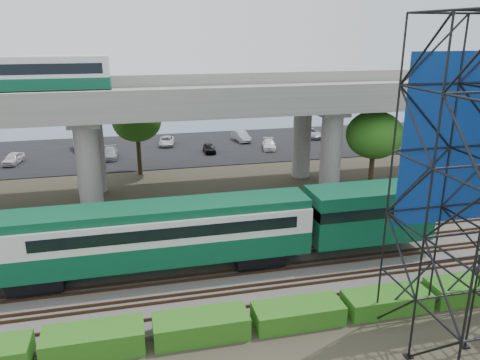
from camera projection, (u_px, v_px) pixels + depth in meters
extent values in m
plane|color=#474233|center=(257.00, 283.00, 27.77)|extent=(140.00, 140.00, 0.00)
cube|color=slate|center=(248.00, 265.00, 29.59)|extent=(90.00, 12.00, 0.20)
cube|color=black|center=(222.00, 217.00, 37.48)|extent=(90.00, 5.00, 0.08)
cube|color=black|center=(186.00, 148.00, 59.25)|extent=(90.00, 18.00, 0.08)
cube|color=#44566F|center=(170.00, 118.00, 79.63)|extent=(140.00, 40.00, 0.03)
cube|color=#472D1E|center=(270.00, 303.00, 25.16)|extent=(90.00, 0.08, 0.16)
cube|color=#472D1E|center=(263.00, 289.00, 26.50)|extent=(90.00, 0.08, 0.16)
cube|color=#472D1E|center=(260.00, 285.00, 27.01)|extent=(90.00, 0.08, 0.16)
cube|color=#472D1E|center=(254.00, 273.00, 28.35)|extent=(90.00, 0.08, 0.16)
cube|color=#472D1E|center=(251.00, 268.00, 28.87)|extent=(90.00, 0.08, 0.16)
cube|color=#472D1E|center=(246.00, 258.00, 30.20)|extent=(90.00, 0.08, 0.16)
cube|color=#472D1E|center=(244.00, 254.00, 30.72)|extent=(90.00, 0.08, 0.16)
cube|color=#472D1E|center=(239.00, 244.00, 32.05)|extent=(90.00, 0.08, 0.16)
cube|color=#472D1E|center=(237.00, 241.00, 32.57)|extent=(90.00, 0.08, 0.16)
cube|color=#472D1E|center=(232.00, 233.00, 33.90)|extent=(90.00, 0.08, 0.16)
cube|color=black|center=(37.00, 278.00, 26.63)|extent=(3.00, 2.20, 0.90)
cube|color=black|center=(257.00, 254.00, 29.50)|extent=(3.00, 2.20, 0.90)
cube|color=#0A492F|center=(152.00, 248.00, 27.71)|extent=(19.00, 3.00, 1.40)
cube|color=silver|center=(150.00, 226.00, 27.27)|extent=(19.00, 3.00, 1.50)
cube|color=#0A492F|center=(149.00, 210.00, 26.96)|extent=(19.00, 2.60, 0.50)
cube|color=black|center=(168.00, 224.00, 27.47)|extent=(15.00, 3.06, 0.70)
cube|color=#0A492F|center=(368.00, 212.00, 30.49)|extent=(8.00, 3.00, 3.40)
cube|color=#9E9B93|center=(208.00, 100.00, 39.95)|extent=(80.00, 12.00, 1.20)
cube|color=#9E9B93|center=(221.00, 95.00, 34.28)|extent=(80.00, 0.50, 1.10)
cube|color=#9E9B93|center=(198.00, 80.00, 44.93)|extent=(80.00, 0.50, 1.10)
cylinder|color=#9E9B93|center=(89.00, 171.00, 35.92)|extent=(1.80, 1.80, 8.00)
cylinder|color=#9E9B93|center=(94.00, 149.00, 42.40)|extent=(1.80, 1.80, 8.00)
cube|color=#9E9B93|center=(87.00, 115.00, 38.03)|extent=(2.40, 9.00, 0.60)
cylinder|color=#9E9B93|center=(331.00, 155.00, 40.32)|extent=(1.80, 1.80, 8.00)
cylinder|color=#9E9B93|center=(302.00, 138.00, 46.81)|extent=(1.80, 1.80, 8.00)
cube|color=#9E9B93|center=(317.00, 106.00, 42.43)|extent=(2.40, 9.00, 0.60)
cylinder|color=#9E9B93|center=(458.00, 129.00, 50.77)|extent=(1.80, 1.80, 8.00)
cube|color=black|center=(33.00, 94.00, 36.59)|extent=(12.00, 2.50, 0.70)
cube|color=#0A492F|center=(31.00, 83.00, 36.35)|extent=(12.00, 2.50, 0.90)
cube|color=silver|center=(29.00, 69.00, 36.01)|extent=(12.00, 2.50, 1.30)
cube|color=black|center=(29.00, 68.00, 36.00)|extent=(11.00, 2.56, 0.80)
cube|color=silver|center=(28.00, 58.00, 35.77)|extent=(12.00, 2.40, 0.30)
cube|color=navy|center=(477.00, 139.00, 22.43)|extent=(8.10, 0.08, 8.25)
cube|color=#276015|center=(94.00, 341.00, 21.62)|extent=(4.60, 1.80, 1.20)
cube|color=#276015|center=(201.00, 326.00, 22.73)|extent=(4.60, 1.80, 1.15)
cube|color=#276015|center=(298.00, 313.00, 23.85)|extent=(4.60, 1.80, 1.03)
cube|color=#276015|center=(386.00, 301.00, 24.95)|extent=(4.60, 1.80, 1.01)
cube|color=#276015|center=(468.00, 289.00, 26.03)|extent=(4.60, 1.80, 1.12)
cylinder|color=#382314|center=(371.00, 170.00, 41.69)|extent=(0.44, 0.44, 4.80)
ellipsoid|color=#276015|center=(374.00, 135.00, 40.71)|extent=(4.94, 4.94, 4.18)
cylinder|color=#382314|center=(139.00, 152.00, 47.94)|extent=(0.44, 0.44, 4.80)
ellipsoid|color=#276015|center=(137.00, 121.00, 46.96)|extent=(4.94, 4.94, 4.18)
imported|color=black|center=(37.00, 220.00, 34.84)|extent=(5.54, 4.10, 1.40)
imported|color=silver|center=(13.00, 158.00, 51.95)|extent=(2.11, 3.85, 1.24)
imported|color=#9FA3A7|center=(80.00, 145.00, 58.04)|extent=(2.10, 4.13, 1.30)
imported|color=#96989D|center=(110.00, 153.00, 54.25)|extent=(1.65, 4.07, 1.18)
imported|color=silver|center=(167.00, 141.00, 60.43)|extent=(2.35, 4.18, 1.10)
imported|color=black|center=(209.00, 148.00, 56.84)|extent=(1.36, 3.24, 1.09)
imported|color=#94969B|center=(241.00, 136.00, 62.58)|extent=(1.99, 4.17, 1.32)
imported|color=white|center=(269.00, 145.00, 58.51)|extent=(2.41, 4.10, 1.12)
imported|color=#ABAFB3|center=(311.00, 133.00, 64.77)|extent=(2.81, 4.75, 1.24)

